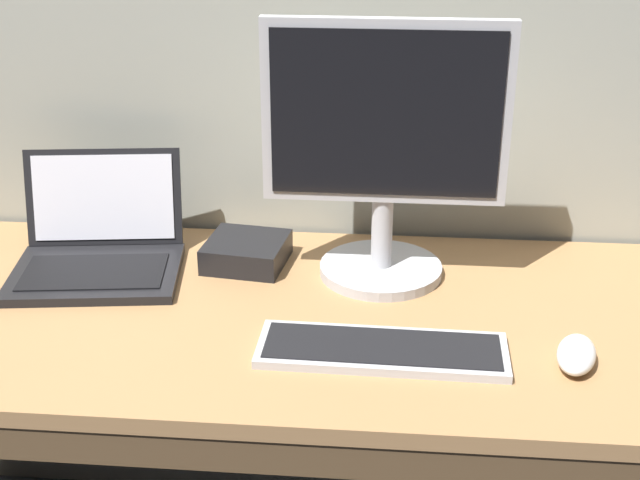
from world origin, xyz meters
TOP-DOWN VIEW (x-y plane):
  - desk at (0.00, -0.01)m, footprint 1.68×0.69m
  - laptop_black at (-0.38, 0.13)m, footprint 0.35×0.32m
  - external_monitor at (0.17, 0.15)m, footprint 0.45×0.24m
  - wired_keyboard at (0.18, -0.14)m, footprint 0.41×0.14m
  - computer_mouse at (0.49, -0.14)m, footprint 0.09×0.13m
  - external_drive_box at (-0.09, 0.18)m, footprint 0.17×0.17m

SIDE VIEW (x-z plane):
  - desk at x=0.00m, z-range 0.15..0.88m
  - wired_keyboard at x=0.18m, z-range 0.72..0.74m
  - computer_mouse at x=0.49m, z-range 0.72..0.76m
  - external_drive_box at x=-0.09m, z-range 0.72..0.77m
  - laptop_black at x=-0.38m, z-range 0.66..0.87m
  - external_monitor at x=0.17m, z-range 0.73..1.22m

